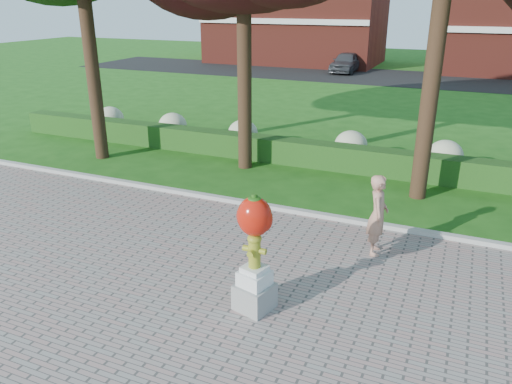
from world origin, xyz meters
TOP-DOWN VIEW (x-y plane):
  - ground at (0.00, 0.00)m, footprint 100.00×100.00m
  - curb at (0.00, 3.00)m, footprint 40.00×0.18m
  - lawn_hedge at (0.00, 7.00)m, footprint 24.00×0.70m
  - hydrangea_row at (0.57, 8.00)m, footprint 20.10×1.10m
  - street at (0.00, 28.00)m, footprint 50.00×8.00m
  - building_left at (-10.00, 34.00)m, footprint 14.00×8.00m
  - hydrant_sculpture at (1.49, -1.26)m, footprint 0.72×0.72m
  - woman at (3.04, 1.68)m, footprint 0.52×0.70m
  - parked_car at (-4.38, 29.30)m, footprint 1.83×4.35m

SIDE VIEW (x-z plane):
  - ground at x=0.00m, z-range 0.00..0.00m
  - street at x=0.00m, z-range 0.00..0.02m
  - curb at x=0.00m, z-range 0.00..0.15m
  - lawn_hedge at x=0.00m, z-range 0.00..0.80m
  - hydrangea_row at x=0.57m, z-range 0.06..1.04m
  - parked_car at x=-4.38m, z-range 0.02..1.49m
  - woman at x=3.04m, z-range 0.04..1.80m
  - hydrant_sculpture at x=1.49m, z-range 0.10..2.28m
  - building_left at x=-10.00m, z-range 0.00..7.00m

